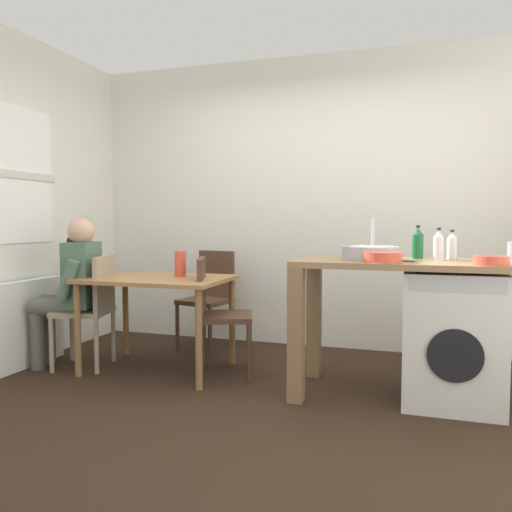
% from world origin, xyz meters
% --- Properties ---
extents(ground_plane, '(5.46, 5.46, 0.00)m').
position_xyz_m(ground_plane, '(0.00, 0.00, 0.00)').
color(ground_plane, black).
extents(wall_back, '(4.60, 0.10, 2.70)m').
position_xyz_m(wall_back, '(0.00, 1.75, 1.35)').
color(wall_back, silver).
rests_on(wall_back, ground_plane).
extents(radiator, '(0.10, 0.80, 0.70)m').
position_xyz_m(radiator, '(-2.02, 0.30, 0.35)').
color(radiator, white).
rests_on(radiator, ground_plane).
extents(dining_table, '(1.10, 0.76, 0.74)m').
position_xyz_m(dining_table, '(-0.95, 0.55, 0.64)').
color(dining_table, '#9E7042').
rests_on(dining_table, ground_plane).
extents(chair_person_seat, '(0.48, 0.48, 0.90)m').
position_xyz_m(chair_person_seat, '(-1.50, 0.46, 0.51)').
color(chair_person_seat, gray).
rests_on(chair_person_seat, ground_plane).
extents(chair_opposite, '(0.51, 0.51, 0.90)m').
position_xyz_m(chair_opposite, '(-0.47, 0.57, 0.51)').
color(chair_opposite, '#4C3323').
rests_on(chair_opposite, ground_plane).
extents(chair_spare_by_wall, '(0.48, 0.48, 0.90)m').
position_xyz_m(chair_spare_by_wall, '(-0.83, 1.32, 0.51)').
color(chair_spare_by_wall, '#4C3323').
rests_on(chair_spare_by_wall, ground_plane).
extents(seated_person, '(0.54, 0.54, 1.20)m').
position_xyz_m(seated_person, '(-1.65, 0.43, 0.67)').
color(seated_person, '#595651').
rests_on(seated_person, ground_plane).
extents(kitchen_counter, '(1.50, 0.68, 0.92)m').
position_xyz_m(kitchen_counter, '(0.74, 0.48, 0.76)').
color(kitchen_counter, olive).
rests_on(kitchen_counter, ground_plane).
extents(washing_machine, '(0.60, 0.61, 0.86)m').
position_xyz_m(washing_machine, '(1.21, 0.48, 0.43)').
color(washing_machine, silver).
rests_on(washing_machine, ground_plane).
extents(sink_basin, '(0.38, 0.38, 0.09)m').
position_xyz_m(sink_basin, '(0.69, 0.48, 0.97)').
color(sink_basin, '#9EA0A5').
rests_on(sink_basin, kitchen_counter).
extents(tap, '(0.02, 0.02, 0.28)m').
position_xyz_m(tap, '(0.69, 0.66, 1.06)').
color(tap, '#B2B2B7').
rests_on(tap, kitchen_counter).
extents(bottle_tall_green, '(0.08, 0.08, 0.23)m').
position_xyz_m(bottle_tall_green, '(0.99, 0.68, 1.02)').
color(bottle_tall_green, '#19592D').
rests_on(bottle_tall_green, kitchen_counter).
extents(bottle_squat_brown, '(0.07, 0.07, 0.22)m').
position_xyz_m(bottle_squat_brown, '(1.12, 0.55, 1.02)').
color(bottle_squat_brown, silver).
rests_on(bottle_squat_brown, kitchen_counter).
extents(bottle_clear_small, '(0.06, 0.06, 0.20)m').
position_xyz_m(bottle_clear_small, '(1.21, 0.69, 1.01)').
color(bottle_clear_small, silver).
rests_on(bottle_clear_small, kitchen_counter).
extents(mixing_bowl, '(0.24, 0.24, 0.06)m').
position_xyz_m(mixing_bowl, '(0.78, 0.28, 0.96)').
color(mixing_bowl, '#D84C38').
rests_on(mixing_bowl, kitchen_counter).
extents(colander, '(0.20, 0.20, 0.06)m').
position_xyz_m(colander, '(1.40, 0.26, 0.95)').
color(colander, '#D84C38').
rests_on(colander, kitchen_counter).
extents(vase, '(0.09, 0.09, 0.20)m').
position_xyz_m(vase, '(-0.80, 0.65, 0.84)').
color(vase, '#D84C38').
rests_on(vase, dining_table).
extents(scissors, '(0.15, 0.06, 0.01)m').
position_xyz_m(scissors, '(0.90, 0.38, 0.92)').
color(scissors, '#B2B2B7').
rests_on(scissors, kitchen_counter).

